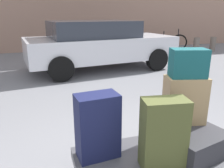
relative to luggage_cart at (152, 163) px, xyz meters
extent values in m
cube|color=#4C4C51|center=(0.00, 0.00, 0.02)|extent=(1.40, 0.76, 0.10)
cylinder|color=black|center=(0.48, 0.26, -0.15)|extent=(0.24, 0.06, 0.24)
cube|color=#9E7F56|center=(0.40, 0.14, 0.42)|extent=(0.43, 0.31, 0.69)
cube|color=#4C5128|center=(0.01, -0.15, 0.38)|extent=(0.40, 0.26, 0.62)
cube|color=#191E47|center=(-0.47, 0.17, 0.37)|extent=(0.39, 0.26, 0.60)
cube|color=#2D2D33|center=(0.40, -0.11, 0.18)|extent=(0.60, 0.47, 0.23)
cube|color=#144C51|center=(0.40, 0.14, 0.90)|extent=(0.37, 0.27, 0.27)
cube|color=silver|center=(0.89, 4.94, 0.37)|extent=(4.48, 2.27, 0.64)
cube|color=#2D333D|center=(0.64, 4.91, 0.92)|extent=(2.57, 1.85, 0.46)
cylinder|color=black|center=(2.20, 5.94, 0.05)|extent=(0.66, 0.29, 0.64)
cylinder|color=black|center=(2.39, 4.25, 0.05)|extent=(0.66, 0.29, 0.64)
cylinder|color=black|center=(-0.62, 5.62, 0.05)|extent=(0.66, 0.29, 0.64)
cylinder|color=black|center=(-0.43, 3.93, 0.05)|extent=(0.66, 0.29, 0.64)
torus|color=black|center=(4.29, 7.77, 0.09)|extent=(0.69, 0.31, 0.72)
torus|color=black|center=(5.26, 7.40, 0.09)|extent=(0.69, 0.31, 0.72)
cylinder|color=black|center=(4.78, 7.59, 0.29)|extent=(0.95, 0.40, 0.04)
cylinder|color=black|center=(4.59, 7.66, 0.44)|extent=(0.05, 0.05, 0.30)
cylinder|color=black|center=(5.20, 7.43, 0.49)|extent=(0.05, 0.05, 0.40)
cylinder|color=#72665B|center=(2.52, 6.70, 0.04)|extent=(0.25, 0.25, 0.63)
cylinder|color=#72665B|center=(3.76, 6.70, 0.04)|extent=(0.25, 0.25, 0.63)
cylinder|color=#72665B|center=(5.66, 6.70, 0.04)|extent=(0.25, 0.25, 0.63)
cylinder|color=#72665B|center=(6.53, 6.70, 0.04)|extent=(0.25, 0.25, 0.63)
camera|label=1|loc=(-0.92, -1.61, 1.33)|focal=36.41mm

